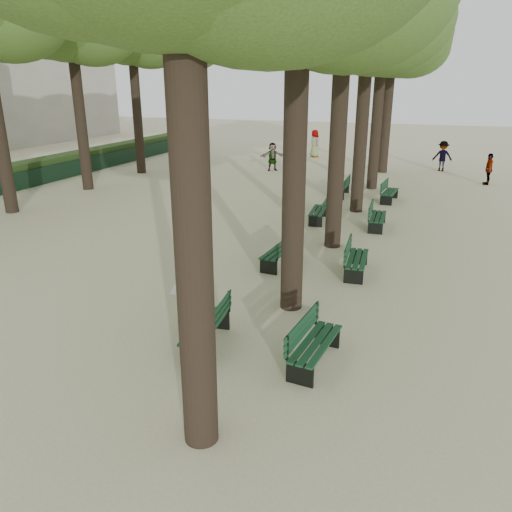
% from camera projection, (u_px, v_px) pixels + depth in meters
% --- Properties ---
extents(ground, '(120.00, 120.00, 0.00)m').
position_uv_depth(ground, '(177.00, 357.00, 9.91)').
color(ground, beige).
rests_on(ground, ground).
extents(tree_central_3, '(6.00, 6.00, 9.95)m').
position_uv_depth(tree_central_3, '(370.00, 10.00, 18.44)').
color(tree_central_3, '#33261C').
rests_on(tree_central_3, ground).
extents(tree_central_4, '(6.00, 6.00, 9.95)m').
position_uv_depth(tree_central_4, '(384.00, 24.00, 22.88)').
color(tree_central_4, '#33261C').
rests_on(tree_central_4, ground).
extents(tree_central_5, '(6.00, 6.00, 9.95)m').
position_uv_depth(tree_central_5, '(394.00, 33.00, 27.32)').
color(tree_central_5, '#33261C').
rests_on(tree_central_5, ground).
extents(tree_far_3, '(6.00, 6.00, 10.45)m').
position_uv_depth(tree_far_3, '(68.00, 11.00, 22.56)').
color(tree_far_3, '#33261C').
rests_on(tree_far_3, ground).
extents(tree_far_4, '(6.00, 6.00, 10.45)m').
position_uv_depth(tree_far_4, '(130.00, 23.00, 27.00)').
color(tree_far_4, '#33261C').
rests_on(tree_far_4, ground).
extents(tree_far_5, '(6.00, 6.00, 10.45)m').
position_uv_depth(tree_far_5, '(175.00, 31.00, 31.44)').
color(tree_far_5, '#33261C').
rests_on(tree_far_5, ground).
extents(bench_left_0, '(0.75, 1.85, 0.92)m').
position_uv_depth(bench_left_0, '(206.00, 334.00, 10.24)').
color(bench_left_0, black).
rests_on(bench_left_0, ground).
extents(bench_left_1, '(0.72, 1.84, 0.92)m').
position_uv_depth(bench_left_1, '(279.00, 256.00, 14.74)').
color(bench_left_1, black).
rests_on(bench_left_1, ground).
extents(bench_left_2, '(0.72, 1.84, 0.92)m').
position_uv_depth(bench_left_2, '(318.00, 215.00, 19.34)').
color(bench_left_2, black).
rests_on(bench_left_2, ground).
extents(bench_left_3, '(0.61, 1.81, 0.92)m').
position_uv_depth(bench_left_3, '(341.00, 190.00, 23.62)').
color(bench_left_3, black).
rests_on(bench_left_3, ground).
extents(bench_right_0, '(0.76, 1.85, 0.92)m').
position_uv_depth(bench_right_0, '(315.00, 351.00, 9.57)').
color(bench_right_0, black).
rests_on(bench_right_0, ground).
extents(bench_right_1, '(0.69, 1.83, 0.92)m').
position_uv_depth(bench_right_1, '(356.00, 265.00, 14.09)').
color(bench_right_1, black).
rests_on(bench_right_1, ground).
extents(bench_right_2, '(0.65, 1.82, 0.92)m').
position_uv_depth(bench_right_2, '(377.00, 221.00, 18.45)').
color(bench_right_2, black).
rests_on(bench_right_2, ground).
extents(bench_right_3, '(0.71, 1.84, 0.92)m').
position_uv_depth(bench_right_3, '(389.00, 196.00, 22.55)').
color(bench_right_3, black).
rests_on(bench_right_3, ground).
extents(man_with_map, '(0.69, 0.73, 1.65)m').
position_uv_depth(man_with_map, '(191.00, 302.00, 10.41)').
color(man_with_map, black).
rests_on(man_with_map, ground).
extents(pedestrian_d, '(0.92, 0.94, 1.91)m').
position_uv_depth(pedestrian_d, '(315.00, 144.00, 35.49)').
color(pedestrian_d, '#262628').
rests_on(pedestrian_d, ground).
extents(pedestrian_e, '(1.50, 1.10, 1.67)m').
position_uv_depth(pedestrian_e, '(273.00, 157.00, 30.20)').
color(pedestrian_e, '#262628').
rests_on(pedestrian_e, ground).
extents(pedestrian_c, '(0.35, 0.97, 1.63)m').
position_uv_depth(pedestrian_c, '(489.00, 169.00, 26.07)').
color(pedestrian_c, '#262628').
rests_on(pedestrian_c, ground).
extents(pedestrian_a, '(0.80, 0.40, 1.59)m').
position_uv_depth(pedestrian_a, '(296.00, 158.00, 30.07)').
color(pedestrian_a, '#262628').
rests_on(pedestrian_a, ground).
extents(pedestrian_b, '(1.18, 0.49, 1.78)m').
position_uv_depth(pedestrian_b, '(442.00, 156.00, 30.05)').
color(pedestrian_b, '#262628').
rests_on(pedestrian_b, ground).
extents(fence, '(0.08, 42.00, 0.90)m').
position_uv_depth(fence, '(10.00, 183.00, 24.29)').
color(fence, black).
rests_on(fence, ground).
extents(building_far, '(12.00, 16.00, 7.00)m').
position_uv_depth(building_far, '(11.00, 100.00, 45.86)').
color(building_far, '#B7B2A3').
rests_on(building_far, ground).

